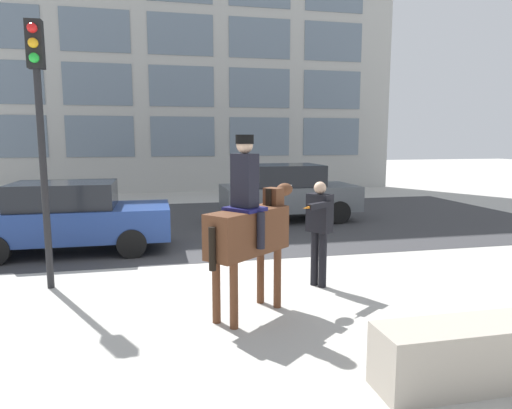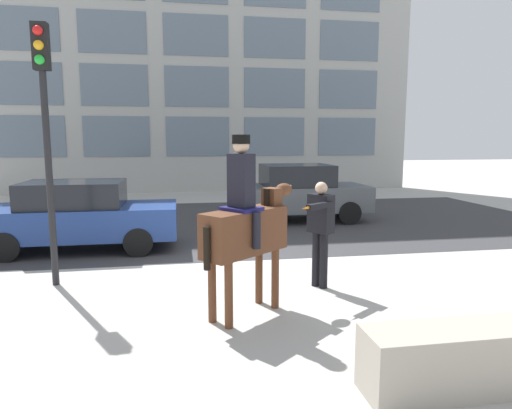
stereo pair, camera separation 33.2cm
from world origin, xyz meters
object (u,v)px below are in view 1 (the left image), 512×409
object	(u,v)px
pedestrian_bystander	(319,225)
street_car_near_lane	(69,217)
planter_ledge	(495,351)
mounted_horse_lead	(249,226)
street_car_far_lane	(288,192)
traffic_light	(39,114)

from	to	relation	value
pedestrian_bystander	street_car_near_lane	bearing A→B (deg)	-72.26
pedestrian_bystander	street_car_near_lane	xyz separation A→B (m)	(-4.41, 3.34, -0.26)
planter_ledge	pedestrian_bystander	bearing A→B (deg)	101.94
street_car_near_lane	planter_ledge	size ratio (longest dim) A/B	1.66
mounted_horse_lead	street_car_far_lane	distance (m)	7.50
street_car_near_lane	street_car_far_lane	world-z (taller)	street_car_far_lane
street_car_near_lane	traffic_light	xyz separation A→B (m)	(0.09, -2.49, 2.04)
planter_ledge	street_car_near_lane	bearing A→B (deg)	127.79
street_car_far_lane	planter_ledge	world-z (taller)	street_car_far_lane
mounted_horse_lead	pedestrian_bystander	xyz separation A→B (m)	(1.36, 0.94, -0.23)
mounted_horse_lead	traffic_light	size ratio (longest dim) A/B	0.59
traffic_light	planter_ledge	world-z (taller)	traffic_light
pedestrian_bystander	traffic_light	bearing A→B (deg)	-46.33
street_car_near_lane	planter_ledge	world-z (taller)	street_car_near_lane
mounted_horse_lead	traffic_light	bearing A→B (deg)	109.57
mounted_horse_lead	street_car_far_lane	bearing A→B (deg)	30.29
mounted_horse_lead	street_car_near_lane	bearing A→B (deg)	86.33
mounted_horse_lead	street_car_far_lane	size ratio (longest dim) A/B	0.63
street_car_far_lane	traffic_light	size ratio (longest dim) A/B	0.94
mounted_horse_lead	traffic_light	world-z (taller)	traffic_light
pedestrian_bystander	mounted_horse_lead	bearing A→B (deg)	-0.38
street_car_near_lane	mounted_horse_lead	bearing A→B (deg)	-54.52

